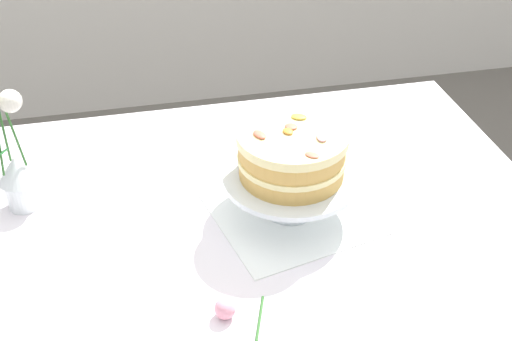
{
  "coord_description": "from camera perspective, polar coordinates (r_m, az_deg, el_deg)",
  "views": [
    {
      "loc": [
        -0.18,
        -1.04,
        1.62
      ],
      "look_at": [
        0.05,
        -0.0,
        0.86
      ],
      "focal_mm": 44.64,
      "sensor_mm": 36.0,
      "label": 1
    }
  ],
  "objects": [
    {
      "name": "loose_petal_2",
      "position": [
        1.53,
        -1.24,
        0.63
      ],
      "size": [
        0.03,
        0.05,
        0.01
      ],
      "primitive_type": "ellipsoid",
      "rotation": [
        0.0,
        0.0,
        4.92
      ],
      "color": "pink",
      "rests_on": "dining_table"
    },
    {
      "name": "layer_cake",
      "position": [
        1.3,
        3.25,
        1.55
      ],
      "size": [
        0.23,
        0.23,
        0.11
      ],
      "color": "tan",
      "rests_on": "cake_stand"
    },
    {
      "name": "fallen_rose",
      "position": [
        1.16,
        -2.65,
        -12.29
      ],
      "size": [
        0.1,
        0.1,
        0.04
      ],
      "color": "#2D6028",
      "rests_on": "dining_table"
    },
    {
      "name": "flower_vase",
      "position": [
        1.43,
        -20.85,
        0.78
      ],
      "size": [
        0.09,
        0.1,
        0.32
      ],
      "color": "silver",
      "rests_on": "dining_table"
    },
    {
      "name": "dining_table",
      "position": [
        1.41,
        -1.8,
        -7.78
      ],
      "size": [
        1.4,
        1.0,
        0.74
      ],
      "color": "white",
      "rests_on": "ground"
    },
    {
      "name": "linen_napkin",
      "position": [
        1.39,
        3.04,
        -3.61
      ],
      "size": [
        0.38,
        0.38,
        0.0
      ],
      "primitive_type": "cube",
      "rotation": [
        0.0,
        0.0,
        0.23
      ],
      "color": "white",
      "rests_on": "dining_table"
    },
    {
      "name": "loose_petal_0",
      "position": [
        1.59,
        3.34,
        2.05
      ],
      "size": [
        0.04,
        0.05,
        0.01
      ],
      "primitive_type": "ellipsoid",
      "rotation": [
        0.0,
        0.0,
        4.08
      ],
      "color": "#E56B51",
      "rests_on": "dining_table"
    },
    {
      "name": "cake_stand",
      "position": [
        1.34,
        3.15,
        -0.9
      ],
      "size": [
        0.29,
        0.29,
        0.1
      ],
      "color": "silver",
      "rests_on": "linen_napkin"
    }
  ]
}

